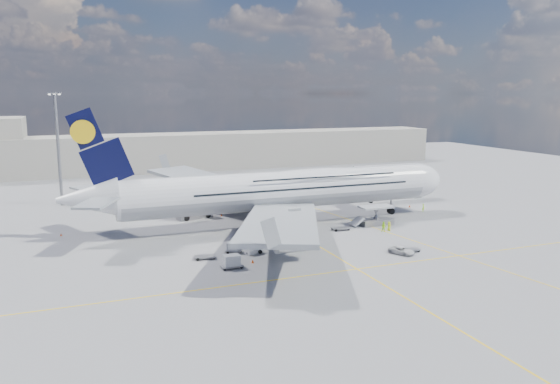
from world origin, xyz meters
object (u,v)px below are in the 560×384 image
object	(u,v)px
dolly_nose_near	(341,228)
catering_truck_inner	(194,208)
catering_truck_outer	(189,187)
cone_nose	(409,206)
dolly_nose_far	(410,250)
cone_wing_left_inner	(221,215)
cone_wing_left_outer	(162,202)
jet_bridge	(383,174)
service_van	(402,251)
cone_wing_right_outer	(253,261)
baggage_tug	(253,249)
cone_wing_right_inner	(277,233)
crew_nose	(423,208)
dolly_back	(205,257)
crew_loader	(384,227)
airliner	(283,189)
dolly_row_b	(232,261)
crew_van	(389,226)
crew_tug	(268,240)
crew_wing	(230,260)
light_mast	(58,148)
dolly_row_c	(265,234)
cargo_loader	(375,218)
dolly_row_a	(233,247)
cone_tail	(61,235)

from	to	relation	value
dolly_nose_near	catering_truck_inner	bearing A→B (deg)	146.52
catering_truck_outer	cone_nose	size ratio (longest dim) A/B	11.07
dolly_nose_far	cone_wing_left_inner	world-z (taller)	cone_wing_left_inner
cone_wing_left_outer	jet_bridge	bearing A→B (deg)	-20.77
service_van	cone_wing_right_outer	bearing A→B (deg)	143.62
baggage_tug	cone_wing_left_outer	world-z (taller)	baggage_tug
dolly_nose_far	cone_wing_right_outer	xyz separation A→B (m)	(-25.44, 3.79, -0.08)
cone_wing_right_inner	crew_nose	bearing A→B (deg)	10.63
dolly_back	cone_wing_right_outer	size ratio (longest dim) A/B	6.17
cone_wing_right_outer	crew_loader	bearing A→B (deg)	17.32
airliner	dolly_row_b	world-z (taller)	airliner
crew_van	jet_bridge	bearing A→B (deg)	-36.73
airliner	dolly_nose_near	xyz separation A→B (m)	(8.25, -8.63, -6.49)
dolly_nose_far	crew_tug	bearing A→B (deg)	144.27
dolly_nose_far	crew_wing	bearing A→B (deg)	167.33
catering_truck_inner	crew_nose	xyz separation A→B (m)	(47.67, -11.66, -1.25)
light_mast	cone_wing_left_outer	distance (m)	25.78
crew_loader	cone_wing_left_inner	xyz separation A→B (m)	(-24.35, 23.90, -0.74)
jet_bridge	dolly_row_c	distance (m)	42.79
catering_truck_outer	crew_tug	xyz separation A→B (m)	(2.07, -52.73, -0.71)
service_van	dolly_row_b	bearing A→B (deg)	147.69
cone_nose	catering_truck_outer	bearing A→B (deg)	140.64
cargo_loader	cone_nose	world-z (taller)	cargo_loader
crew_loader	crew_tug	size ratio (longest dim) A/B	1.00
crew_wing	crew_loader	bearing A→B (deg)	-72.35
cargo_loader	crew_wing	xyz separation A→B (m)	(-33.59, -14.42, -0.45)
cargo_loader	dolly_row_a	xyz separation A→B (m)	(-31.21, -8.22, -0.35)
dolly_nose_near	crew_van	bearing A→B (deg)	-18.17
light_mast	cone_tail	distance (m)	31.76
dolly_back	crew_van	distance (m)	36.39
dolly_row_c	crew_loader	xyz separation A→B (m)	(22.29, -2.76, -0.04)
crew_van	dolly_row_b	bearing A→B (deg)	100.21
crew_van	cone_wing_right_inner	bearing A→B (deg)	69.04
dolly_row_a	catering_truck_inner	size ratio (longest dim) A/B	0.38
jet_bridge	dolly_back	bearing A→B (deg)	-150.40
dolly_back	cone_wing_left_inner	world-z (taller)	cone_wing_left_inner
catering_truck_inner	crew_loader	bearing A→B (deg)	-53.16
crew_nose	cone_tail	xyz separation A→B (m)	(-73.02, 6.58, -0.60)
baggage_tug	crew_wing	bearing A→B (deg)	-160.82
dolly_back	dolly_nose_far	distance (m)	32.75
light_mast	crew_van	world-z (taller)	light_mast
service_van	crew_tug	bearing A→B (deg)	119.43
catering_truck_inner	cone_tail	distance (m)	25.92
dolly_row_b	crew_van	bearing A→B (deg)	15.97
dolly_nose_near	crew_tug	bearing A→B (deg)	-156.29
cargo_loader	dolly_row_a	size ratio (longest dim) A/B	2.85
catering_truck_inner	cone_tail	world-z (taller)	catering_truck_inner
crew_nose	crew_loader	distance (m)	21.39
airliner	dolly_back	size ratio (longest dim) A/B	22.90
dolly_row_a	dolly_row_c	xyz separation A→B (m)	(7.36, 5.29, 0.11)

